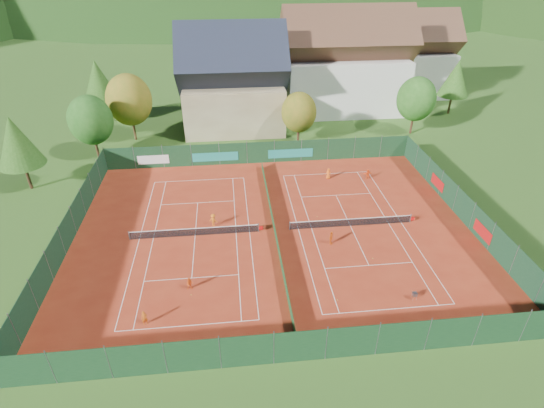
{
  "coord_description": "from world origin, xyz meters",
  "views": [
    {
      "loc": [
        -4.03,
        -35.32,
        24.94
      ],
      "look_at": [
        0.0,
        2.0,
        2.0
      ],
      "focal_mm": 28.0,
      "sensor_mm": 36.0,
      "label": 1
    }
  ],
  "objects_px": {
    "chalet": "(233,85)",
    "player_left_far": "(213,220)",
    "player_right_near": "(331,238)",
    "player_left_near": "(145,318)",
    "hotel_block_b": "(406,59)",
    "player_left_mid": "(190,284)",
    "player_right_far_b": "(368,174)",
    "hotel_block_a": "(345,67)",
    "player_right_far_a": "(328,174)",
    "ball_hopper": "(415,294)"
  },
  "relations": [
    {
      "from": "hotel_block_a",
      "to": "player_right_far_b",
      "type": "height_order",
      "value": "hotel_block_a"
    },
    {
      "from": "player_left_far",
      "to": "player_left_mid",
      "type": "bearing_deg",
      "value": 105.51
    },
    {
      "from": "player_left_near",
      "to": "player_right_near",
      "type": "height_order",
      "value": "player_right_near"
    },
    {
      "from": "ball_hopper",
      "to": "player_left_mid",
      "type": "bearing_deg",
      "value": 170.23
    },
    {
      "from": "hotel_block_b",
      "to": "player_left_near",
      "type": "distance_m",
      "value": 69.31
    },
    {
      "from": "ball_hopper",
      "to": "player_left_far",
      "type": "xyz_separation_m",
      "value": [
        -16.52,
        12.57,
        0.15
      ]
    },
    {
      "from": "player_right_near",
      "to": "chalet",
      "type": "bearing_deg",
      "value": 39.49
    },
    {
      "from": "player_right_far_b",
      "to": "player_left_near",
      "type": "bearing_deg",
      "value": 33.73
    },
    {
      "from": "hotel_block_b",
      "to": "player_right_far_b",
      "type": "distance_m",
      "value": 38.52
    },
    {
      "from": "hotel_block_a",
      "to": "player_right_far_a",
      "type": "xyz_separation_m",
      "value": [
        -8.01,
        -25.39,
        -6.69
      ]
    },
    {
      "from": "hotel_block_b",
      "to": "player_right_far_a",
      "type": "bearing_deg",
      "value": -123.4
    },
    {
      "from": "hotel_block_a",
      "to": "hotel_block_b",
      "type": "bearing_deg",
      "value": 29.74
    },
    {
      "from": "player_left_near",
      "to": "player_right_far_a",
      "type": "bearing_deg",
      "value": 30.13
    },
    {
      "from": "player_left_far",
      "to": "player_right_near",
      "type": "distance_m",
      "value": 12.21
    },
    {
      "from": "player_left_mid",
      "to": "player_right_near",
      "type": "xyz_separation_m",
      "value": [
        13.27,
        5.02,
        0.1
      ]
    },
    {
      "from": "chalet",
      "to": "hotel_block_b",
      "type": "height_order",
      "value": "chalet"
    },
    {
      "from": "ball_hopper",
      "to": "hotel_block_b",
      "type": "bearing_deg",
      "value": 70.35
    },
    {
      "from": "chalet",
      "to": "player_right_near",
      "type": "height_order",
      "value": "chalet"
    },
    {
      "from": "player_left_mid",
      "to": "player_right_near",
      "type": "bearing_deg",
      "value": 17.99
    },
    {
      "from": "ball_hopper",
      "to": "player_right_far_b",
      "type": "distance_m",
      "value": 21.17
    },
    {
      "from": "hotel_block_a",
      "to": "player_right_far_b",
      "type": "relative_size",
      "value": 16.97
    },
    {
      "from": "player_left_near",
      "to": "player_right_far_b",
      "type": "distance_m",
      "value": 32.23
    },
    {
      "from": "player_left_mid",
      "to": "player_left_near",
      "type": "bearing_deg",
      "value": -134.82
    },
    {
      "from": "hotel_block_b",
      "to": "player_right_near",
      "type": "xyz_separation_m",
      "value": [
        -24.76,
        -46.81,
        -5.9
      ]
    },
    {
      "from": "hotel_block_a",
      "to": "hotel_block_b",
      "type": "height_order",
      "value": "hotel_block_a"
    },
    {
      "from": "player_right_near",
      "to": "player_left_far",
      "type": "bearing_deg",
      "value": 94.3
    },
    {
      "from": "hotel_block_a",
      "to": "player_right_far_a",
      "type": "relative_size",
      "value": 15.63
    },
    {
      "from": "hotel_block_b",
      "to": "player_right_far_b",
      "type": "xyz_separation_m",
      "value": [
        -17.15,
        -33.97,
        -5.98
      ]
    },
    {
      "from": "chalet",
      "to": "player_left_far",
      "type": "bearing_deg",
      "value": -96.33
    },
    {
      "from": "player_left_near",
      "to": "hotel_block_b",
      "type": "bearing_deg",
      "value": 34.61
    },
    {
      "from": "player_left_mid",
      "to": "player_right_far_b",
      "type": "bearing_deg",
      "value": 37.82
    },
    {
      "from": "player_left_near",
      "to": "player_left_far",
      "type": "bearing_deg",
      "value": 49.86
    },
    {
      "from": "chalet",
      "to": "player_left_far",
      "type": "height_order",
      "value": "chalet"
    },
    {
      "from": "ball_hopper",
      "to": "player_right_near",
      "type": "xyz_separation_m",
      "value": [
        -5.12,
        8.18,
        0.16
      ]
    },
    {
      "from": "hotel_block_b",
      "to": "ball_hopper",
      "type": "xyz_separation_m",
      "value": [
        -19.64,
        -54.99,
        -6.06
      ]
    },
    {
      "from": "player_left_far",
      "to": "hotel_block_b",
      "type": "bearing_deg",
      "value": -103.67
    },
    {
      "from": "hotel_block_a",
      "to": "player_right_near",
      "type": "xyz_separation_m",
      "value": [
        -10.76,
        -38.81,
        -6.66
      ]
    },
    {
      "from": "player_left_mid",
      "to": "player_left_far",
      "type": "height_order",
      "value": "player_left_far"
    },
    {
      "from": "chalet",
      "to": "player_right_near",
      "type": "xyz_separation_m",
      "value": [
        8.24,
        -32.81,
        -5.91
      ]
    },
    {
      "from": "player_left_mid",
      "to": "player_right_near",
      "type": "distance_m",
      "value": 14.18
    },
    {
      "from": "hotel_block_b",
      "to": "player_right_far_b",
      "type": "height_order",
      "value": "hotel_block_b"
    },
    {
      "from": "chalet",
      "to": "player_left_far",
      "type": "distance_m",
      "value": 29.2
    },
    {
      "from": "player_right_far_b",
      "to": "chalet",
      "type": "bearing_deg",
      "value": -59.47
    },
    {
      "from": "hotel_block_a",
      "to": "player_right_far_b",
      "type": "xyz_separation_m",
      "value": [
        -3.15,
        -25.97,
        -6.75
      ]
    },
    {
      "from": "player_left_mid",
      "to": "player_right_far_b",
      "type": "xyz_separation_m",
      "value": [
        20.88,
        17.85,
        0.02
      ]
    },
    {
      "from": "hotel_block_b",
      "to": "player_right_far_a",
      "type": "relative_size",
      "value": 12.51
    },
    {
      "from": "hotel_block_a",
      "to": "player_left_far",
      "type": "height_order",
      "value": "hotel_block_a"
    },
    {
      "from": "player_left_near",
      "to": "player_right_far_b",
      "type": "relative_size",
      "value": 1.02
    },
    {
      "from": "hotel_block_b",
      "to": "player_right_far_a",
      "type": "xyz_separation_m",
      "value": [
        -22.01,
        -33.39,
        -5.93
      ]
    },
    {
      "from": "player_right_near",
      "to": "player_right_far_b",
      "type": "height_order",
      "value": "player_right_near"
    }
  ]
}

